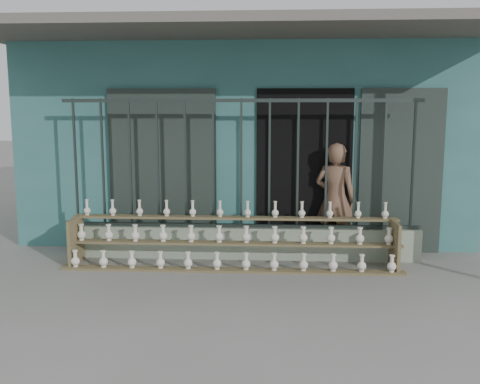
{
  "coord_description": "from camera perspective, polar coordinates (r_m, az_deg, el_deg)",
  "views": [
    {
      "loc": [
        0.41,
        -6.08,
        2.09
      ],
      "look_at": [
        0.0,
        1.0,
        1.0
      ],
      "focal_mm": 40.0,
      "sensor_mm": 36.0,
      "label": 1
    }
  ],
  "objects": [
    {
      "name": "shelf_rack",
      "position": [
        7.2,
        -0.81,
        -5.17
      ],
      "size": [
        4.5,
        0.68,
        0.85
      ],
      "color": "brown",
      "rests_on": "ground"
    },
    {
      "name": "elderly_woman",
      "position": [
        7.81,
        10.13,
        -0.78
      ],
      "size": [
        0.7,
        0.59,
        1.63
      ],
      "primitive_type": "imported",
      "rotation": [
        0.0,
        0.0,
        2.76
      ],
      "color": "brown",
      "rests_on": "ground"
    },
    {
      "name": "parapet_wall",
      "position": [
        7.62,
        0.13,
        -5.42
      ],
      "size": [
        5.0,
        0.2,
        0.45
      ],
      "primitive_type": "cube",
      "color": "gray",
      "rests_on": "ground"
    },
    {
      "name": "ground",
      "position": [
        6.44,
        -0.52,
        -10.19
      ],
      "size": [
        60.0,
        60.0,
        0.0
      ],
      "primitive_type": "plane",
      "color": "slate"
    },
    {
      "name": "workshop_building",
      "position": [
        10.33,
        1.07,
        6.12
      ],
      "size": [
        7.4,
        6.6,
        3.21
      ],
      "color": "#306663",
      "rests_on": "ground"
    },
    {
      "name": "security_fence",
      "position": [
        7.43,
        0.13,
        3.01
      ],
      "size": [
        5.0,
        0.04,
        1.8
      ],
      "color": "#283330",
      "rests_on": "parapet_wall"
    }
  ]
}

